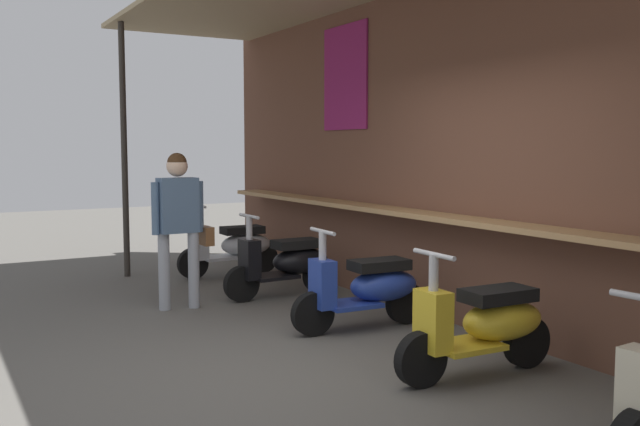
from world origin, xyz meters
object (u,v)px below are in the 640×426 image
Objects in this scene: scooter_silver at (234,246)px; scooter_blue at (368,288)px; scooter_black at (288,263)px; scooter_yellow at (485,324)px; shopper_with_handbag at (179,215)px.

scooter_blue is at bearing 91.09° from scooter_silver.
scooter_silver is at bearing -90.99° from scooter_black.
shopper_with_handbag is (-3.24, -1.26, 0.61)m from scooter_yellow.
scooter_silver is 4.78m from scooter_yellow.
scooter_silver is at bearing -86.38° from scooter_blue.
scooter_silver is at bearing -87.50° from scooter_yellow.
scooter_blue is at bearing 89.00° from scooter_black.
shopper_with_handbag reaches higher than scooter_blue.
shopper_with_handbag reaches higher than scooter_silver.
scooter_yellow is at bearing -160.61° from shopper_with_handbag.
scooter_silver is 2.08m from shopper_with_handbag.
scooter_blue is at bearing -87.50° from scooter_yellow.
scooter_blue is 1.00× the size of scooter_yellow.
scooter_silver is 3.21m from scooter_blue.
scooter_black is at bearing -86.38° from scooter_blue.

